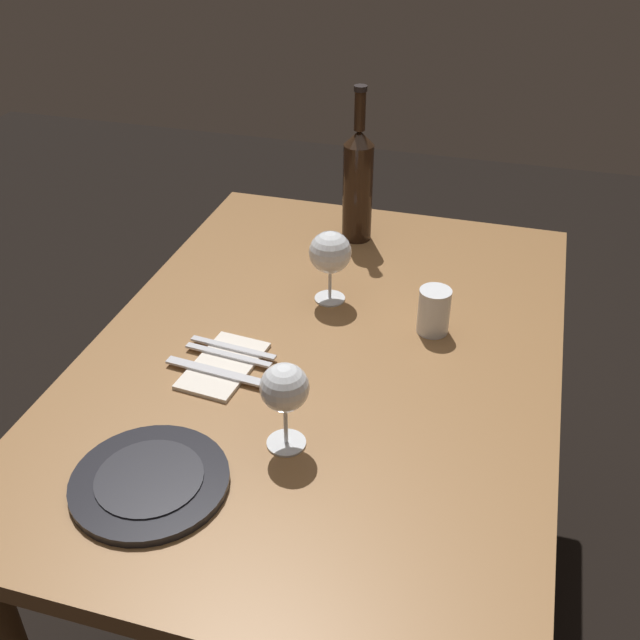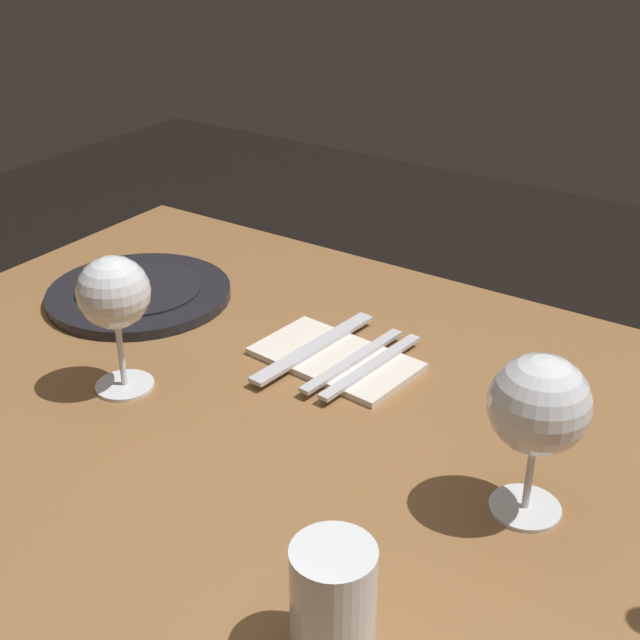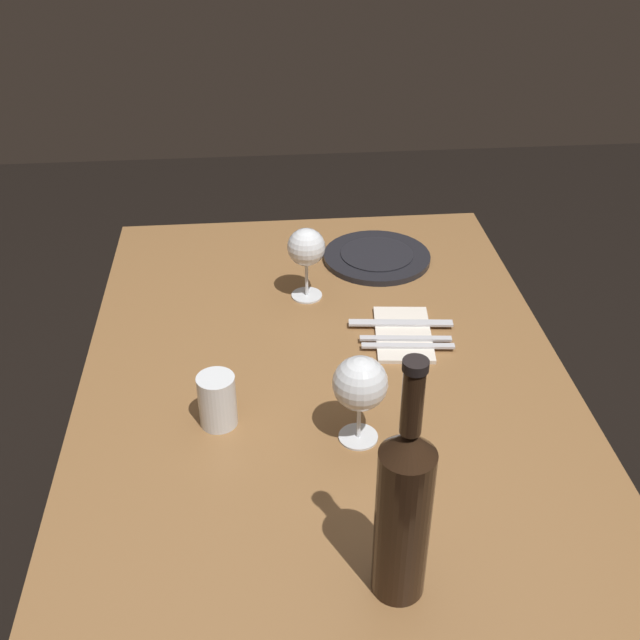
# 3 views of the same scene
# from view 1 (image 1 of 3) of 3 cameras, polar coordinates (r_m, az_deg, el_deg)

# --- Properties ---
(ground_plane) EXTENTS (6.00, 6.00, 0.00)m
(ground_plane) POSITION_cam_1_polar(r_m,az_deg,el_deg) (2.00, 0.23, -19.66)
(ground_plane) COLOR black
(dining_table) EXTENTS (1.30, 0.90, 0.74)m
(dining_table) POSITION_cam_1_polar(r_m,az_deg,el_deg) (1.53, 0.29, -4.93)
(dining_table) COLOR olive
(dining_table) RESTS_ON ground
(wine_glass_left) EXTENTS (0.08, 0.08, 0.16)m
(wine_glass_left) POSITION_cam_1_polar(r_m,az_deg,el_deg) (1.20, -2.69, -5.28)
(wine_glass_left) COLOR white
(wine_glass_left) RESTS_ON dining_table
(wine_glass_right) EXTENTS (0.09, 0.09, 0.16)m
(wine_glass_right) POSITION_cam_1_polar(r_m,az_deg,el_deg) (1.58, 0.77, 5.04)
(wine_glass_right) COLOR white
(wine_glass_right) RESTS_ON dining_table
(wine_bottle) EXTENTS (0.07, 0.07, 0.38)m
(wine_bottle) POSITION_cam_1_polar(r_m,az_deg,el_deg) (1.82, 2.88, 10.33)
(wine_bottle) COLOR black
(wine_bottle) RESTS_ON dining_table
(water_tumbler) EXTENTS (0.06, 0.06, 0.10)m
(water_tumbler) POSITION_cam_1_polar(r_m,az_deg,el_deg) (1.52, 8.58, 0.50)
(water_tumbler) COLOR white
(water_tumbler) RESTS_ON dining_table
(dinner_plate) EXTENTS (0.25, 0.25, 0.02)m
(dinner_plate) POSITION_cam_1_polar(r_m,az_deg,el_deg) (1.23, -12.72, -11.79)
(dinner_plate) COLOR black
(dinner_plate) RESTS_ON dining_table
(folded_napkin) EXTENTS (0.20, 0.13, 0.01)m
(folded_napkin) POSITION_cam_1_polar(r_m,az_deg,el_deg) (1.44, -7.30, -3.42)
(folded_napkin) COLOR silver
(folded_napkin) RESTS_ON dining_table
(fork_inner) EXTENTS (0.03, 0.18, 0.00)m
(fork_inner) POSITION_cam_1_polar(r_m,az_deg,el_deg) (1.45, -6.94, -2.65)
(fork_inner) COLOR silver
(fork_inner) RESTS_ON folded_napkin
(fork_outer) EXTENTS (0.03, 0.18, 0.00)m
(fork_outer) POSITION_cam_1_polar(r_m,az_deg,el_deg) (1.47, -6.58, -2.10)
(fork_outer) COLOR silver
(fork_outer) RESTS_ON folded_napkin
(table_knife) EXTENTS (0.04, 0.21, 0.00)m
(table_knife) POSITION_cam_1_polar(r_m,az_deg,el_deg) (1.41, -7.77, -3.91)
(table_knife) COLOR silver
(table_knife) RESTS_ON folded_napkin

